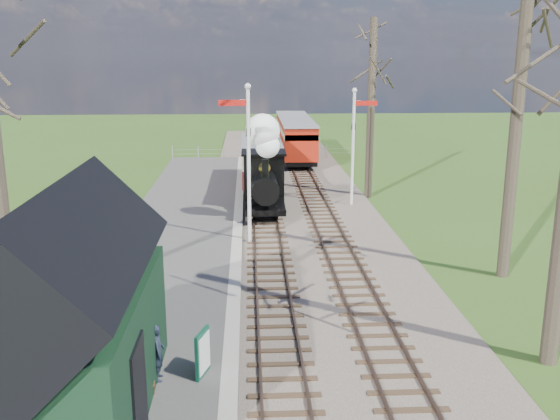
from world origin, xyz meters
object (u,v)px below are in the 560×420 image
Objects in this scene: station_shed at (66,319)px; person at (157,352)px; red_carriage_b at (292,132)px; locomotive at (264,171)px; sign_board at (203,353)px; red_carriage_a at (298,142)px; semaphore_far at (355,138)px; bench at (139,367)px; semaphore_near at (247,153)px; coach at (261,161)px.

person is (1.52, 1.31, -1.41)m from station_shed.
station_shed is 35.58m from red_carriage_b.
sign_board is at bearing -96.91° from locomotive.
locomotive is at bearing -101.19° from red_carriage_a.
semaphore_far is 1.04× the size of red_carriage_b.
station_shed is 3.27m from sign_board.
sign_board is (2.50, 1.46, -1.53)m from station_shed.
bench is at bearing 97.71° from person.
semaphore_far is at bearing 69.54° from sign_board.
semaphore_far reaches higher than station_shed.
red_carriage_a is (-1.77, 11.40, -1.76)m from semaphore_far.
semaphore_near is (3.53, 12.00, 1.35)m from station_shed.
station_shed is 1.36× the size of locomotive.
semaphore_near is 0.84× the size of coach.
red_carriage_b is 4.18× the size of person.
person is (-7.16, -16.69, -2.49)m from semaphore_far.
coach is (4.30, 22.27, -0.70)m from station_shed.
semaphore_near is 10.50m from coach.
coach is at bearing -110.03° from red_carriage_a.
locomotive reaches higher than coach.
red_carriage_a is at bearing -90.00° from red_carriage_b.
locomotive is at bearing 79.78° from semaphore_near.
locomotive is 0.63× the size of coach.
locomotive is at bearing -157.67° from semaphore_far.
red_carriage_a is (2.60, 7.13, 0.03)m from coach.
red_carriage_b is at bearing 82.51° from sign_board.
red_carriage_b is 34.03m from person.
station_shed is at bearing -103.20° from red_carriage_a.
bench is at bearing -99.75° from red_carriage_b.
station_shed reaches higher than sign_board.
person is at bearing -100.54° from locomotive.
station_shed is 1.10× the size of semaphore_far.
locomotive is 18.89m from red_carriage_b.
bench is (1.11, 1.20, -1.70)m from station_shed.
semaphore_near is 4.74× the size of person.
coach is (0.01, 6.07, -0.57)m from locomotive.
semaphore_far is at bearing -31.01° from person.
station_shed reaches higher than coach.
locomotive is 14.92m from sign_board.
red_carriage_a reaches higher than sign_board.
sign_board is (-1.03, -10.54, -2.89)m from semaphore_near.
bench is at bearing -101.60° from red_carriage_a.
semaphore_far is 6.37m from coach.
red_carriage_a reaches higher than bench.
semaphore_far is 17.85m from sign_board.
sign_board is at bearing -98.95° from red_carriage_a.
semaphore_near reaches higher than person.
semaphore_near is 11.49m from bench.
semaphore_far is at bearing -84.01° from red_carriage_b.
sign_board is 1.00m from person.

